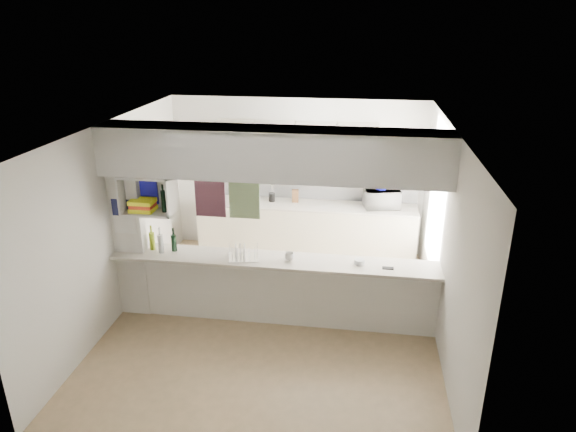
% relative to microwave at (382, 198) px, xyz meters
% --- Properties ---
extents(floor, '(4.80, 4.80, 0.00)m').
position_rel_microwave_xyz_m(floor, '(-1.41, -2.13, -1.07)').
color(floor, '#927955').
rests_on(floor, ground).
extents(ceiling, '(4.80, 4.80, 0.00)m').
position_rel_microwave_xyz_m(ceiling, '(-1.41, -2.13, 1.53)').
color(ceiling, white).
rests_on(ceiling, wall_back).
extents(wall_back, '(4.20, 0.00, 4.20)m').
position_rel_microwave_xyz_m(wall_back, '(-1.41, 0.27, 0.23)').
color(wall_back, silver).
rests_on(wall_back, floor).
extents(wall_left, '(0.00, 4.80, 4.80)m').
position_rel_microwave_xyz_m(wall_left, '(-3.51, -2.13, 0.23)').
color(wall_left, silver).
rests_on(wall_left, floor).
extents(wall_right, '(0.00, 4.80, 4.80)m').
position_rel_microwave_xyz_m(wall_right, '(0.69, -2.13, 0.23)').
color(wall_right, silver).
rests_on(wall_right, floor).
extents(servery_partition, '(4.20, 0.50, 2.60)m').
position_rel_microwave_xyz_m(servery_partition, '(-1.59, -2.13, 0.59)').
color(servery_partition, silver).
rests_on(servery_partition, floor).
extents(cubby_shelf, '(0.65, 0.35, 0.50)m').
position_rel_microwave_xyz_m(cubby_shelf, '(-2.98, -2.19, 0.64)').
color(cubby_shelf, white).
rests_on(cubby_shelf, bulkhead).
extents(kitchen_run, '(3.60, 0.63, 2.24)m').
position_rel_microwave_xyz_m(kitchen_run, '(-1.25, 0.01, -0.25)').
color(kitchen_run, beige).
rests_on(kitchen_run, floor).
extents(microwave, '(0.62, 0.48, 0.31)m').
position_rel_microwave_xyz_m(microwave, '(0.00, 0.00, 0.00)').
color(microwave, white).
rests_on(microwave, bench_top).
extents(bowl, '(0.23, 0.23, 0.06)m').
position_rel_microwave_xyz_m(bowl, '(-0.03, -0.03, 0.18)').
color(bowl, '#0F0E9C').
rests_on(bowl, microwave).
extents(dish_rack, '(0.44, 0.36, 0.21)m').
position_rel_microwave_xyz_m(dish_rack, '(-1.79, -2.16, -0.07)').
color(dish_rack, silver).
rests_on(dish_rack, breakfast_bar).
extents(cup, '(0.16, 0.16, 0.10)m').
position_rel_microwave_xyz_m(cup, '(-1.19, -2.16, -0.09)').
color(cup, white).
rests_on(cup, dish_rack).
extents(wine_bottles, '(0.52, 0.15, 0.35)m').
position_rel_microwave_xyz_m(wine_bottles, '(-2.96, -2.12, -0.03)').
color(wine_bottles, black).
rests_on(wine_bottles, breakfast_bar).
extents(plastic_tubs, '(0.48, 0.17, 0.06)m').
position_rel_microwave_xyz_m(plastic_tubs, '(-0.29, -2.12, -0.12)').
color(plastic_tubs, silver).
rests_on(plastic_tubs, breakfast_bar).
extents(utensil_jar, '(0.10, 0.10, 0.15)m').
position_rel_microwave_xyz_m(utensil_jar, '(-1.80, 0.02, -0.08)').
color(utensil_jar, black).
rests_on(utensil_jar, bench_top).
extents(knife_block, '(0.11, 0.10, 0.21)m').
position_rel_microwave_xyz_m(knife_block, '(-1.41, 0.05, -0.05)').
color(knife_block, brown).
rests_on(knife_block, bench_top).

